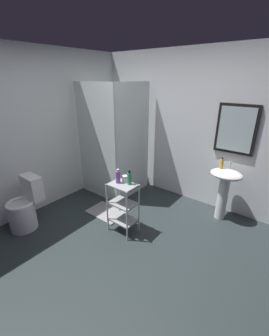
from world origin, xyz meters
name	(u,v)px	position (x,y,z in m)	size (l,w,h in m)	color
ground_plane	(124,253)	(0.00, 0.00, -0.01)	(4.20, 4.20, 0.02)	#262F31
wall_back	(196,130)	(0.01, 1.85, 1.25)	(4.20, 0.14, 2.50)	silver
wall_left	(31,134)	(-1.85, 0.00, 1.25)	(0.10, 4.20, 2.50)	silver
shower_stall	(115,168)	(-1.22, 1.19, 0.46)	(0.92, 0.92, 2.00)	white
pedestal_sink	(225,185)	(0.68, 1.52, 0.58)	(0.46, 0.37, 0.81)	white
sink_faucet	(230,165)	(0.68, 1.64, 0.86)	(0.03, 0.03, 0.10)	silver
toilet	(25,208)	(-1.48, -0.47, 0.31)	(0.37, 0.49, 0.76)	white
storage_cart	(123,204)	(-0.30, 0.34, 0.44)	(0.38, 0.28, 0.74)	silver
hand_soap_bottle	(222,164)	(0.59, 1.55, 0.88)	(0.05, 0.05, 0.17)	gold
conditioner_bottle_purple	(118,177)	(-0.38, 0.35, 0.83)	(0.06, 0.06, 0.20)	purple
body_wash_bottle_green	(129,178)	(-0.23, 0.41, 0.83)	(0.06, 0.06, 0.20)	#31925C
rinse_cup	(125,179)	(-0.33, 0.42, 0.79)	(0.08, 0.08, 0.09)	silver
bath_mat	(106,212)	(-0.81, 0.50, 0.01)	(0.60, 0.40, 0.02)	gray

